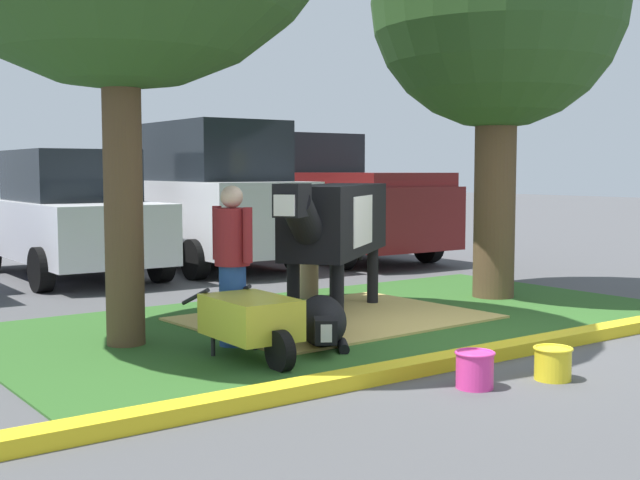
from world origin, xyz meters
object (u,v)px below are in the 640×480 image
at_px(cow_holstein, 334,221).
at_px(wheelbarrow, 252,319).
at_px(calf_lying, 322,321).
at_px(person_visitor_near, 232,261).
at_px(person_handler, 309,239).
at_px(bucket_pink, 475,369).
at_px(suv_black, 205,195).
at_px(pickup_truck_maroon, 326,200).
at_px(shade_tree_right, 498,4).
at_px(hatchback_white, 70,215).
at_px(bucket_yellow, 553,363).

distance_m(cow_holstein, wheelbarrow, 2.42).
bearing_deg(wheelbarrow, calf_lying, 11.22).
bearing_deg(calf_lying, wheelbarrow, -168.78).
bearing_deg(cow_holstein, person_visitor_near, -158.49).
xyz_separation_m(person_handler, bucket_pink, (-1.55, -4.44, -0.65)).
xyz_separation_m(cow_holstein, suv_black, (1.26, 5.43, 0.15)).
distance_m(person_visitor_near, suv_black, 6.81).
bearing_deg(person_handler, pickup_truck_maroon, 51.00).
bearing_deg(shade_tree_right, person_visitor_near, -171.81).
xyz_separation_m(cow_holstein, bucket_pink, (-0.96, -3.10, -0.97)).
distance_m(person_visitor_near, hatchback_white, 6.17).
bearing_deg(shade_tree_right, wheelbarrow, -164.60).
height_order(person_handler, suv_black, suv_black).
relative_size(hatchback_white, suv_black, 0.96).
xyz_separation_m(wheelbarrow, bucket_yellow, (1.65, -2.00, -0.24)).
bearing_deg(person_handler, bucket_yellow, -100.29).
bearing_deg(person_visitor_near, suv_black, 63.92).
xyz_separation_m(person_handler, suv_black, (0.66, 4.09, 0.47)).
bearing_deg(bucket_yellow, bucket_pink, 164.42).
xyz_separation_m(shade_tree_right, pickup_truck_maroon, (1.27, 5.47, -2.74)).
bearing_deg(pickup_truck_maroon, bucket_pink, -119.67).
height_order(wheelbarrow, bucket_yellow, wheelbarrow).
height_order(suv_black, pickup_truck_maroon, suv_black).
distance_m(calf_lying, suv_black, 7.00).
height_order(bucket_yellow, hatchback_white, hatchback_white).
height_order(calf_lying, pickup_truck_maroon, pickup_truck_maroon).
distance_m(wheelbarrow, bucket_yellow, 2.60).
bearing_deg(bucket_yellow, cow_holstein, 85.66).
bearing_deg(calf_lying, suv_black, 71.10).
relative_size(person_handler, pickup_truck_maroon, 0.28).
relative_size(wheelbarrow, pickup_truck_maroon, 0.29).
height_order(cow_holstein, person_visitor_near, cow_holstein).
relative_size(person_visitor_near, suv_black, 0.34).
bearing_deg(calf_lying, shade_tree_right, 16.43).
distance_m(cow_holstein, bucket_pink, 3.39).
relative_size(shade_tree_right, wheelbarrow, 3.48).
xyz_separation_m(person_visitor_near, hatchback_white, (0.58, 6.14, 0.15)).
height_order(shade_tree_right, hatchback_white, shade_tree_right).
bearing_deg(hatchback_white, suv_black, -0.74).
bearing_deg(shade_tree_right, cow_holstein, 178.78).
xyz_separation_m(wheelbarrow, pickup_truck_maroon, (5.80, 6.72, 0.73)).
bearing_deg(cow_holstein, shade_tree_right, -1.22).
height_order(shade_tree_right, bucket_yellow, shade_tree_right).
bearing_deg(person_handler, wheelbarrow, -133.37).
height_order(person_visitor_near, bucket_pink, person_visitor_near).
bearing_deg(hatchback_white, pickup_truck_maroon, -0.44).
bearing_deg(suv_black, person_handler, -99.23).
distance_m(calf_lying, hatchback_white, 6.62).
distance_m(shade_tree_right, calf_lying, 5.22).
relative_size(shade_tree_right, suv_black, 1.20).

